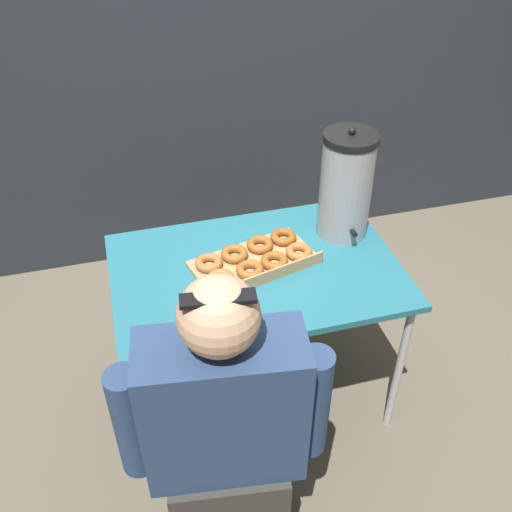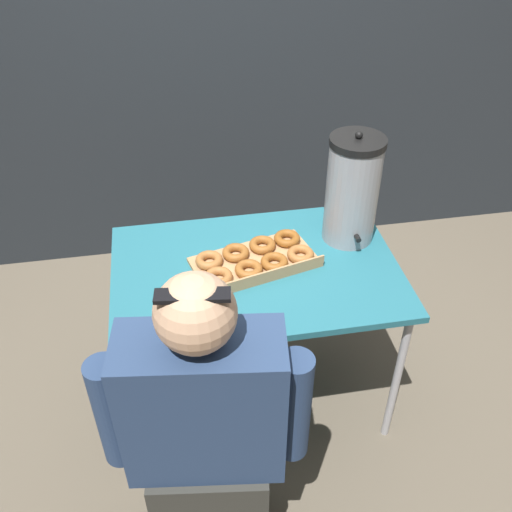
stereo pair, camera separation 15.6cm
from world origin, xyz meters
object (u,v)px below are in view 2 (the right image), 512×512
Objects in this scene: cell_phone at (178,326)px; person_seated at (207,438)px; donut_box at (255,259)px; coffee_urn at (352,190)px.

person_seated is at bearing -57.53° from cell_phone.
coffee_urn reaches higher than donut_box.
cell_phone is (-0.32, -0.30, -0.02)m from donut_box.
donut_box is at bearing 66.67° from cell_phone.
donut_box is 0.42× the size of person_seated.
coffee_urn is at bearing 1.79° from donut_box.
person_seated reaches higher than coffee_urn.
donut_box is 0.72m from person_seated.
coffee_urn is 1.09m from person_seated.
cell_phone is at bearing -150.48° from coffee_urn.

